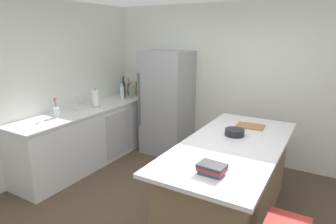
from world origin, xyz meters
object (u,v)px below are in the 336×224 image
(mixing_bowl, at_px, (235,132))
(wine_bottle, at_px, (124,89))
(kitchen_island, at_px, (230,181))
(refrigerator, at_px, (167,103))
(gin_bottle, at_px, (131,91))
(cookbook_stack, at_px, (212,169))
(flower_vase, at_px, (56,111))
(olive_oil_bottle, at_px, (136,90))
(paper_towel_roll, at_px, (96,99))
(sink_faucet, at_px, (76,101))
(soda_bottle, at_px, (122,92))
(vinegar_bottle, at_px, (128,89))
(cutting_board, at_px, (250,126))

(mixing_bowl, bearing_deg, wine_bottle, 158.35)
(kitchen_island, xyz_separation_m, refrigerator, (-1.65, 1.37, 0.44))
(gin_bottle, relative_size, cookbook_stack, 1.16)
(kitchen_island, relative_size, gin_bottle, 7.99)
(kitchen_island, distance_m, refrigerator, 2.19)
(flower_vase, relative_size, cookbook_stack, 1.21)
(refrigerator, xyz_separation_m, olive_oil_bottle, (-0.79, 0.16, 0.13))
(paper_towel_roll, relative_size, mixing_bowl, 1.36)
(olive_oil_bottle, xyz_separation_m, mixing_bowl, (2.38, -1.27, -0.07))
(refrigerator, xyz_separation_m, sink_faucet, (-0.91, -1.26, 0.18))
(olive_oil_bottle, xyz_separation_m, cookbook_stack, (2.51, -2.31, -0.06))
(wine_bottle, relative_size, soda_bottle, 1.26)
(refrigerator, xyz_separation_m, soda_bottle, (-0.82, -0.24, 0.15))
(refrigerator, distance_m, mixing_bowl, 1.94)
(flower_vase, xyz_separation_m, soda_bottle, (0.05, 1.43, 0.03))
(flower_vase, distance_m, vinegar_bottle, 1.74)
(cutting_board, bearing_deg, cookbook_stack, -87.71)
(olive_oil_bottle, height_order, mixing_bowl, olive_oil_bottle)
(soda_bottle, relative_size, cookbook_stack, 1.29)
(paper_towel_roll, bearing_deg, sink_faucet, -103.16)
(refrigerator, height_order, mixing_bowl, refrigerator)
(vinegar_bottle, distance_m, gin_bottle, 0.18)
(vinegar_bottle, relative_size, gin_bottle, 1.17)
(cutting_board, bearing_deg, refrigerator, 157.43)
(olive_oil_bottle, bearing_deg, refrigerator, -11.07)
(soda_bottle, height_order, mixing_bowl, soda_bottle)
(vinegar_bottle, xyz_separation_m, mixing_bowl, (2.50, -1.18, -0.09))
(soda_bottle, distance_m, mixing_bowl, 2.57)
(sink_faucet, relative_size, soda_bottle, 0.95)
(soda_bottle, xyz_separation_m, cookbook_stack, (2.54, -1.91, -0.08))
(gin_bottle, relative_size, wine_bottle, 0.72)
(flower_vase, height_order, cookbook_stack, flower_vase)
(sink_faucet, height_order, gin_bottle, sink_faucet)
(cookbook_stack, xyz_separation_m, cutting_board, (-0.06, 1.46, -0.04))
(paper_towel_roll, distance_m, soda_bottle, 0.67)
(sink_faucet, xyz_separation_m, wine_bottle, (0.04, 1.13, 0.00))
(wine_bottle, xyz_separation_m, cookbook_stack, (2.59, -2.01, -0.11))
(refrigerator, distance_m, gin_bottle, 0.79)
(olive_oil_bottle, bearing_deg, wine_bottle, -105.31)
(gin_bottle, bearing_deg, sink_faucet, -96.46)
(gin_bottle, relative_size, mixing_bowl, 1.23)
(paper_towel_roll, relative_size, cutting_board, 0.89)
(paper_towel_roll, relative_size, vinegar_bottle, 0.94)
(flower_vase, height_order, olive_oil_bottle, flower_vase)
(gin_bottle, relative_size, soda_bottle, 0.90)
(kitchen_island, height_order, paper_towel_roll, paper_towel_roll)
(paper_towel_roll, height_order, mixing_bowl, paper_towel_roll)
(sink_faucet, xyz_separation_m, cookbook_stack, (2.63, -0.89, -0.11))
(paper_towel_roll, height_order, cutting_board, paper_towel_roll)
(kitchen_island, bearing_deg, paper_towel_roll, 169.53)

